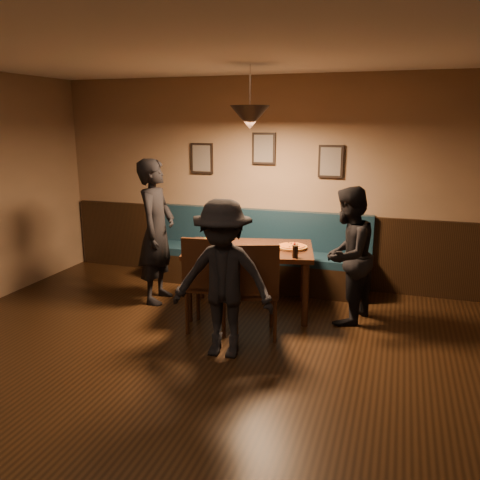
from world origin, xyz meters
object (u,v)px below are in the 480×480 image
Objects in this scene: chair_near_right at (255,288)px; soda_glass at (295,252)px; tabasco_bottle at (294,247)px; chair_near_left at (210,282)px; diner_right at (347,256)px; booth_bench at (257,250)px; diner_left at (157,231)px; diner_front at (223,279)px; dining_table at (249,279)px.

chair_near_right is 7.78× the size of soda_glass.
tabasco_bottle is (0.29, 0.57, 0.33)m from chair_near_right.
diner_right is at bearing 19.72° from chair_near_left.
chair_near_left is 0.69× the size of diner_right.
tabasco_bottle is (-0.05, 0.19, -0.00)m from soda_glass.
booth_bench is 1.69× the size of diner_left.
diner_front is at bearing -82.90° from booth_bench.
chair_near_right is at bearing -74.89° from booth_bench.
dining_table is at bearing 61.80° from chair_near_left.
dining_table is 1.38× the size of chair_near_left.
diner_front is at bearing -23.58° from diner_right.
tabasco_bottle is (1.74, -0.06, -0.05)m from diner_left.
chair_near_right reaches higher than dining_table.
soda_glass reaches higher than tabasco_bottle.
diner_left is 1.80m from soda_glass.
chair_near_right is 1.13m from diner_right.
chair_near_right is at bearing -8.17° from chair_near_left.
tabasco_bottle is at bearing 104.28° from soda_glass.
booth_bench is 1.61m from chair_near_right.
diner_right is 11.83× the size of tabasco_bottle.
chair_near_right is 0.68× the size of diner_right.
chair_near_right is (0.51, -0.02, -0.01)m from chair_near_left.
diner_front is at bearing -119.20° from soda_glass.
chair_near_right is (0.42, -1.55, 0.02)m from booth_bench.
booth_bench reaches higher than soda_glass.
chair_near_left is 1.54m from diner_right.
booth_bench reaches higher than tabasco_bottle.
chair_near_left is 1.02m from tabasco_bottle.
booth_bench reaches higher than dining_table.
chair_near_left is at bearing 120.12° from diner_front.
diner_front is (1.29, -1.15, -0.13)m from diner_left.
diner_front is at bearing -97.80° from dining_table.
dining_table is 0.70m from chair_near_right.
chair_near_right is 0.60m from soda_glass.
diner_left reaches higher than tabasco_bottle.
soda_glass is 0.20m from tabasco_bottle.
chair_near_left is 0.68m from diner_front.
chair_near_left is (-0.09, -1.53, 0.03)m from booth_bench.
booth_bench is 2.06× the size of dining_table.
tabasco_bottle is at bearing -97.61° from diner_left.
diner_right is 1.58m from diner_front.
diner_left is 2.31m from diner_right.
soda_glass is (1.79, -0.25, -0.04)m from diner_left.
soda_glass is (0.59, -0.26, 0.46)m from dining_table.
booth_bench is 1.44m from soda_glass.
diner_front is 1.18m from tabasco_bottle.
diner_right reaches higher than chair_near_right.
soda_glass is at bearing -57.09° from booth_bench.
soda_glass is at bearing 58.10° from diner_front.
chair_near_right reaches higher than tabasco_bottle.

